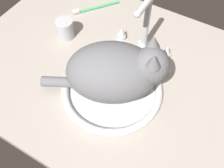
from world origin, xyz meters
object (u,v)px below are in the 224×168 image
at_px(toothbrush, 95,8).
at_px(metal_jar, 65,29).
at_px(cat, 118,71).
at_px(sink_basin, 112,89).
at_px(faucet, 144,31).

bearing_deg(toothbrush, metal_jar, -92.74).
relative_size(cat, toothbrush, 2.23).
distance_m(sink_basin, faucet, 0.22).
height_order(faucet, metal_jar, faucet).
bearing_deg(faucet, metal_jar, -162.40).
bearing_deg(metal_jar, cat, -22.30).
height_order(faucet, toothbrush, faucet).
height_order(metal_jar, toothbrush, metal_jar).
xyz_separation_m(metal_jar, toothbrush, (0.01, 0.18, -0.03)).
distance_m(cat, metal_jar, 0.31).
relative_size(sink_basin, faucet, 1.45).
xyz_separation_m(cat, metal_jar, (-0.28, 0.12, -0.07)).
relative_size(faucet, metal_jar, 3.05).
height_order(cat, metal_jar, cat).
relative_size(sink_basin, cat, 0.88).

